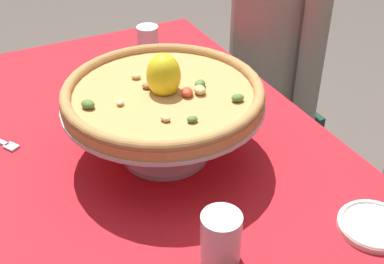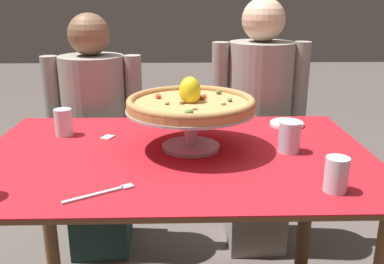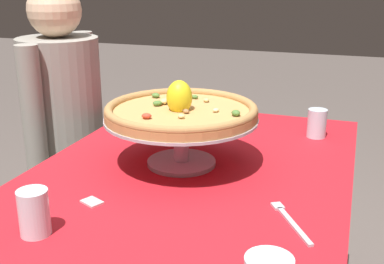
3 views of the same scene
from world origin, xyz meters
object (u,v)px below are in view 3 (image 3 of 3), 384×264
water_glass_side_right (225,119)px  diner_right (67,153)px  pizza_stand (181,131)px  dinner_fork (289,220)px  water_glass_front_right (317,125)px  side_plate (154,117)px  pizza (181,110)px  sugar_packet (92,202)px  water_glass_back_left (34,215)px

water_glass_side_right → diner_right: diner_right is taller
pizza_stand → dinner_fork: bearing=-124.8°
water_glass_side_right → diner_right: (0.02, 0.66, -0.21)m
diner_right → water_glass_front_right: bearing=-88.1°
water_glass_front_right → side_plate: bearing=88.6°
pizza → pizza_stand: bearing=-95.2°
pizza_stand → side_plate: bearing=33.1°
pizza_stand → diner_right: size_ratio=0.35×
pizza → diner_right: bearing=60.9°
pizza_stand → diner_right: (0.35, 0.62, -0.27)m
sugar_packet → diner_right: 0.84m
pizza_stand → water_glass_side_right: size_ratio=4.20×
water_glass_front_right → sugar_packet: 0.82m
water_glass_side_right → side_plate: 0.30m
water_glass_front_right → dinner_fork: size_ratio=0.54×
pizza → sugar_packet: pizza is taller
diner_right → dinner_fork: bearing=-121.2°
pizza_stand → diner_right: diner_right is taller
dinner_fork → sugar_packet: bearing=97.8°
water_glass_back_left → sugar_packet: bearing=-12.9°
dinner_fork → water_glass_back_left: bearing=114.7°
water_glass_front_right → dinner_fork: water_glass_front_right is taller
pizza → water_glass_back_left: (-0.47, 0.16, -0.12)m
pizza → dinner_fork: 0.45m
side_plate → diner_right: 0.41m
dinner_fork → side_plate: bearing=43.5°
pizza → sugar_packet: 0.36m
pizza_stand → water_glass_back_left: size_ratio=4.31×
water_glass_front_right → pizza_stand: bearing=137.7°
pizza_stand → side_plate: size_ratio=3.20×
water_glass_side_right → diner_right: bearing=88.3°
side_plate → pizza_stand: bearing=-146.9°
dinner_fork → diner_right: (0.59, 0.97, -0.17)m
pizza → diner_right: size_ratio=0.34×
pizza_stand → dinner_fork: (-0.24, -0.34, -0.10)m
water_glass_side_right → side_plate: water_glass_side_right is taller
water_glass_back_left → side_plate: water_glass_back_left is taller
water_glass_side_right → dinner_fork: (-0.57, -0.31, -0.04)m
water_glass_side_right → sugar_packet: bearing=166.1°
pizza → water_glass_front_right: size_ratio=4.48×
diner_right → pizza_stand: bearing=-119.1°
dinner_fork → water_glass_side_right: bearing=28.4°
dinner_fork → sugar_packet: dinner_fork is taller
pizza_stand → water_glass_back_left: (-0.47, 0.16, -0.06)m
side_plate → sugar_packet: size_ratio=2.70×
side_plate → sugar_packet: (-0.70, -0.14, -0.01)m
water_glass_front_right → water_glass_side_right: bearing=99.5°
pizza → water_glass_back_left: bearing=161.6°
side_plate → sugar_packet: side_plate is taller
water_glass_front_right → water_glass_back_left: water_glass_back_left is taller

